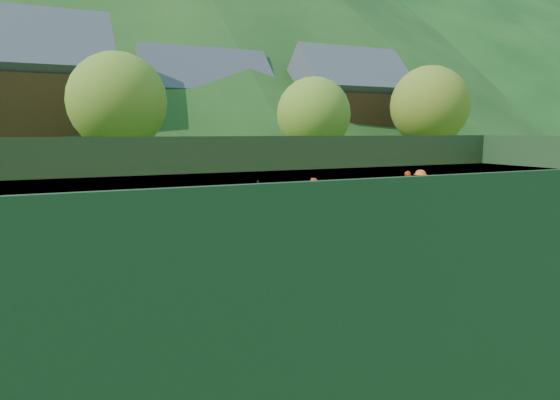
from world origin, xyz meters
name	(u,v)px	position (x,y,z in m)	size (l,w,h in m)	color
ground	(326,229)	(0.00, 0.00, 0.00)	(400.00, 400.00, 0.00)	#2F4F18
clay_court	(326,229)	(0.00, 0.00, 0.01)	(40.00, 24.00, 0.02)	#AE4D1C
mountain_far_right	(333,10)	(90.00, 150.00, 47.50)	(260.00, 260.00, 95.00)	black
coach	(293,224)	(-2.91, -3.29, 0.98)	(0.70, 0.46, 1.91)	#1946A6
student_a	(313,197)	(0.80, 2.40, 0.77)	(0.72, 0.56, 1.49)	orange
student_b	(408,191)	(5.11, 2.07, 0.84)	(0.96, 0.40, 1.64)	#F75615
student_c	(418,198)	(4.88, 1.11, 0.66)	(0.62, 0.41, 1.28)	orange
student_d	(420,188)	(6.55, 2.97, 0.81)	(1.02, 0.59, 1.58)	#FB5C16
tennis_ball_0	(158,312)	(-6.77, -5.58, 0.05)	(0.07, 0.07, 0.07)	#C5F528
tennis_ball_1	(307,269)	(-2.97, -4.19, 0.05)	(0.07, 0.07, 0.07)	#C5F528
tennis_ball_2	(284,299)	(-4.41, -5.90, 0.05)	(0.07, 0.07, 0.07)	#C5F528
tennis_ball_3	(550,295)	(0.48, -7.94, 0.05)	(0.07, 0.07, 0.07)	#C5F528
tennis_ball_5	(88,284)	(-7.77, -3.23, 0.05)	(0.07, 0.07, 0.07)	#C5F528
tennis_ball_6	(86,304)	(-7.91, -4.58, 0.05)	(0.07, 0.07, 0.07)	#C5F528
tennis_ball_8	(150,251)	(-6.03, -0.87, 0.05)	(0.07, 0.07, 0.07)	#C5F528
tennis_ball_9	(445,243)	(1.95, -3.49, 0.05)	(0.07, 0.07, 0.07)	#C5F528
tennis_ball_10	(482,358)	(-2.93, -9.41, 0.05)	(0.07, 0.07, 0.07)	#C5F528
tennis_ball_12	(333,282)	(-2.98, -5.39, 0.05)	(0.07, 0.07, 0.07)	#C5F528
tennis_ball_13	(373,230)	(1.23, -0.98, 0.05)	(0.07, 0.07, 0.07)	#C5F528
tennis_ball_14	(461,230)	(3.88, -2.16, 0.05)	(0.07, 0.07, 0.07)	#C5F528
tennis_ball_15	(403,228)	(2.34, -1.10, 0.05)	(0.07, 0.07, 0.07)	#C5F528
tennis_ball_16	(322,361)	(-5.05, -8.51, 0.05)	(0.07, 0.07, 0.07)	#C5F528
tennis_ball_17	(181,349)	(-6.77, -7.27, 0.05)	(0.07, 0.07, 0.07)	#C5F528
tennis_ball_18	(30,263)	(-8.95, -0.87, 0.05)	(0.07, 0.07, 0.07)	#C5F528
tennis_ball_19	(7,269)	(-9.42, -1.22, 0.05)	(0.07, 0.07, 0.07)	#C5F528
tennis_ball_20	(315,274)	(-3.02, -4.64, 0.05)	(0.07, 0.07, 0.07)	#C5F528
tennis_ball_21	(172,394)	(-7.20, -8.50, 0.05)	(0.07, 0.07, 0.07)	#C5F528
tennis_ball_22	(337,240)	(-0.64, -1.76, 0.05)	(0.07, 0.07, 0.07)	#C5F528
tennis_ball_23	(448,226)	(3.96, -1.49, 0.05)	(0.07, 0.07, 0.07)	#C5F528
tennis_ball_25	(306,246)	(-1.92, -2.14, 0.05)	(0.07, 0.07, 0.07)	#C5F528
court_lines	(326,229)	(0.00, 0.00, 0.02)	(23.83, 11.03, 0.00)	silver
tennis_net	(326,214)	(0.00, 0.00, 0.52)	(0.10, 12.07, 1.10)	black
perimeter_fence	(327,192)	(0.00, 0.00, 1.27)	(40.40, 24.24, 3.00)	black
ball_hopper	(39,277)	(-8.67, -4.89, 0.77)	(0.57, 0.57, 1.00)	black
chalet_left	(20,101)	(-10.00, 30.00, 5.65)	(13.80, 9.93, 12.92)	beige
chalet_mid	(205,114)	(6.00, 34.00, 4.99)	(12.65, 8.82, 11.45)	beige
chalet_right	(347,112)	(20.00, 30.00, 5.26)	(11.50, 8.82, 11.91)	beige
tree_b	(118,102)	(-4.00, 20.00, 5.19)	(6.40, 6.40, 8.40)	#43291A
tree_c	(314,114)	(10.00, 19.00, 4.54)	(5.60, 5.60, 7.35)	#3B2517
tree_d	(429,105)	(22.00, 20.00, 5.52)	(6.80, 6.80, 8.93)	#402B19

